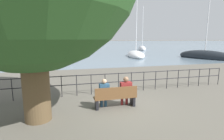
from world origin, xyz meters
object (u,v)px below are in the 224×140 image
at_px(seated_person_left, 104,92).
at_px(harbor_lighthouse, 19,23).
at_px(sailboat_1, 205,56).
at_px(seated_person_right, 126,90).
at_px(park_bench, 115,97).
at_px(sailboat_4, 136,55).
at_px(sailboat_3, 142,49).
at_px(sailboat_2, 71,52).

xyz_separation_m(seated_person_left, harbor_lighthouse, (-23.58, 91.41, 10.14)).
bearing_deg(sailboat_1, seated_person_right, -162.12).
xyz_separation_m(park_bench, sailboat_4, (8.99, 19.70, -0.13)).
xyz_separation_m(park_bench, harbor_lighthouse, (-24.04, 91.49, 10.38)).
bearing_deg(park_bench, sailboat_1, 39.45).
relative_size(park_bench, sailboat_3, 0.15).
bearing_deg(harbor_lighthouse, sailboat_4, -65.29).
bearing_deg(sailboat_2, sailboat_3, 43.60).
relative_size(seated_person_left, sailboat_3, 0.11).
height_order(sailboat_1, sailboat_4, sailboat_1).
distance_m(sailboat_1, sailboat_2, 23.32).
distance_m(seated_person_right, sailboat_1, 22.34).
distance_m(sailboat_2, sailboat_4, 13.36).
height_order(park_bench, sailboat_2, sailboat_2).
bearing_deg(seated_person_right, sailboat_3, 64.62).
height_order(seated_person_left, sailboat_1, sailboat_1).
height_order(sailboat_2, sailboat_3, sailboat_2).
bearing_deg(sailboat_2, seated_person_left, -65.16).
relative_size(sailboat_3, harbor_lighthouse, 0.49).
distance_m(sailboat_2, sailboat_3, 19.25).
xyz_separation_m(seated_person_right, sailboat_2, (-1.49, 28.46, -0.31)).
bearing_deg(harbor_lighthouse, sailboat_1, -61.63).
height_order(seated_person_right, sailboat_2, sailboat_2).
xyz_separation_m(seated_person_left, sailboat_3, (17.53, 35.01, -0.27)).
height_order(park_bench, sailboat_1, sailboat_1).
xyz_separation_m(park_bench, sailboat_2, (-1.03, 28.53, -0.04)).
bearing_deg(park_bench, sailboat_3, 64.05).
bearing_deg(sailboat_1, sailboat_3, 69.19).
height_order(seated_person_right, harbor_lighthouse, harbor_lighthouse).
bearing_deg(seated_person_left, seated_person_right, -0.27).
bearing_deg(park_bench, harbor_lighthouse, 104.72).
xyz_separation_m(sailboat_2, sailboat_4, (10.02, -8.83, -0.08)).
xyz_separation_m(seated_person_left, sailboat_4, (9.45, 19.62, -0.36)).
xyz_separation_m(sailboat_3, sailboat_4, (-8.08, -15.39, -0.09)).
bearing_deg(sailboat_2, park_bench, -64.24).
height_order(sailboat_2, harbor_lighthouse, harbor_lighthouse).
distance_m(sailboat_3, sailboat_4, 17.38).
bearing_deg(seated_person_right, sailboat_2, 92.99).
relative_size(sailboat_1, sailboat_4, 1.02).
xyz_separation_m(park_bench, seated_person_right, (0.46, 0.07, 0.27)).
bearing_deg(sailboat_1, sailboat_4, 126.35).
bearing_deg(sailboat_3, park_bench, -99.92).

